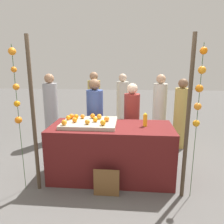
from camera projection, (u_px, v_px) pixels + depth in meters
The scene contains 28 objects.
ground_plane at pixel (111, 176), 3.74m from camera, with size 24.00×24.00×0.00m, color #565451.
stall_counter at pixel (111, 151), 3.64m from camera, with size 2.03×0.87×0.91m, color #5B1919.
orange_tray at pixel (90, 123), 3.60m from camera, with size 0.90×0.71×0.06m, color #B2AD99.
orange_0 at pixel (76, 117), 3.73m from camera, with size 0.08×0.08×0.08m, color orange.
orange_1 at pixel (64, 122), 3.35m from camera, with size 0.09×0.09×0.09m, color orange.
orange_2 at pixel (68, 118), 3.66m from camera, with size 0.08×0.08×0.08m, color orange.
orange_3 at pixel (71, 116), 3.74m from camera, with size 0.09×0.09×0.09m, color orange.
orange_4 at pixel (103, 123), 3.34m from camera, with size 0.09×0.09×0.09m, color orange.
orange_5 at pixel (107, 119), 3.56m from camera, with size 0.09×0.09×0.09m, color orange.
orange_6 at pixel (75, 120), 3.51m from camera, with size 0.08×0.08×0.08m, color orange.
orange_7 at pixel (87, 122), 3.40m from camera, with size 0.08×0.08×0.08m, color orange.
orange_8 at pixel (99, 117), 3.72m from camera, with size 0.09×0.09×0.09m, color orange.
orange_9 at pixel (82, 116), 3.75m from camera, with size 0.08×0.08×0.08m, color orange.
orange_10 at pixel (93, 116), 3.77m from camera, with size 0.09×0.09×0.09m, color orange.
orange_11 at pixel (95, 120), 3.53m from camera, with size 0.08×0.08×0.08m, color orange.
juice_bottle at pixel (145, 120), 3.49m from camera, with size 0.07×0.07×0.22m.
chalkboard_sign at pixel (106, 183), 3.14m from camera, with size 0.38×0.03×0.44m.
vendor_left at pixel (95, 122), 4.31m from camera, with size 0.33×0.33×1.63m.
vendor_right at pixel (132, 124), 4.31m from camera, with size 0.31×0.31×1.54m.
crowd_person_0 at pixel (181, 116), 4.88m from camera, with size 0.32×0.32×1.59m.
crowd_person_1 at pixel (122, 105), 6.03m from camera, with size 0.33×0.33×1.63m.
crowd_person_2 at pixel (94, 105), 5.87m from camera, with size 0.34×0.34×1.69m.
crowd_person_3 at pixel (51, 111), 5.19m from camera, with size 0.34×0.34×1.68m.
crowd_person_4 at pixel (159, 111), 5.25m from camera, with size 0.33×0.33×1.66m.
canopy_post_left at pixel (33, 117), 3.11m from camera, with size 0.06×0.06×2.31m, color #473828.
canopy_post_right at pixel (188, 121), 2.93m from camera, with size 0.06×0.06×2.31m, color #473828.
garland_strand_left at pixel (16, 89), 2.99m from camera, with size 0.11×0.10×2.18m.
garland_strand_right at pixel (200, 89), 2.81m from camera, with size 0.11×0.12×2.18m.
Camera 1 is at (0.30, -3.38, 1.94)m, focal length 34.27 mm.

